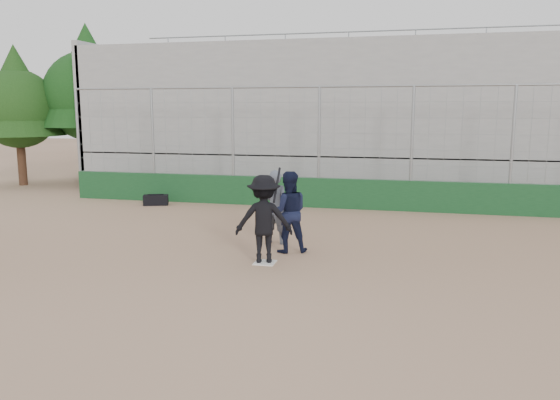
% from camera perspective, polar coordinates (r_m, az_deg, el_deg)
% --- Properties ---
extents(ground, '(90.00, 90.00, 0.00)m').
position_cam_1_polar(ground, '(11.80, -1.58, -6.60)').
color(ground, brown).
rests_on(ground, ground).
extents(home_plate, '(0.44, 0.44, 0.02)m').
position_cam_1_polar(home_plate, '(11.80, -1.58, -6.55)').
color(home_plate, white).
rests_on(home_plate, ground).
extents(backstop, '(18.10, 0.25, 4.04)m').
position_cam_1_polar(backstop, '(18.34, 4.05, 2.18)').
color(backstop, '#133C1C').
rests_on(backstop, ground).
extents(bleachers, '(20.25, 6.70, 6.98)m').
position_cam_1_polar(bleachers, '(23.10, 6.13, 8.53)').
color(bleachers, gray).
rests_on(bleachers, ground).
extents(tree_left, '(4.48, 4.48, 7.00)m').
position_cam_1_polar(tree_left, '(26.03, -19.41, 11.37)').
color(tree_left, '#362613').
rests_on(tree_left, ground).
extents(tree_right, '(3.84, 3.84, 6.00)m').
position_cam_1_polar(tree_right, '(26.25, -25.79, 9.58)').
color(tree_right, '#341E13').
rests_on(tree_right, ground).
extents(batter_at_plate, '(1.36, 0.98, 2.03)m').
position_cam_1_polar(batter_at_plate, '(11.63, -1.70, -2.02)').
color(batter_at_plate, black).
rests_on(batter_at_plate, ground).
extents(catcher_crouched, '(1.10, 0.98, 1.26)m').
position_cam_1_polar(catcher_crouched, '(12.52, 0.86, -2.69)').
color(catcher_crouched, black).
rests_on(catcher_crouched, ground).
extents(umpire, '(0.71, 0.51, 1.64)m').
position_cam_1_polar(umpire, '(13.33, -0.50, -1.12)').
color(umpire, '#525A68').
rests_on(umpire, ground).
extents(equipment_bag, '(0.90, 0.60, 0.39)m').
position_cam_1_polar(equipment_bag, '(19.31, -12.85, -0.00)').
color(equipment_bag, black).
rests_on(equipment_bag, ground).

